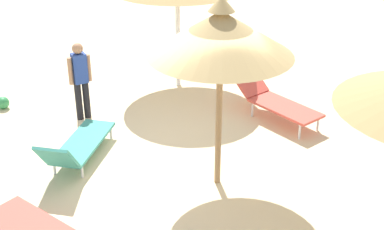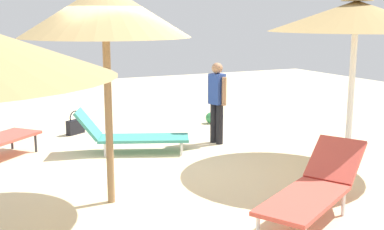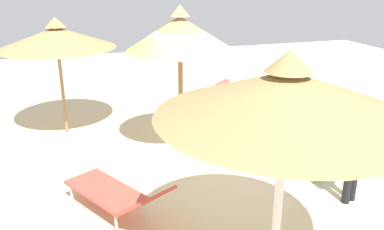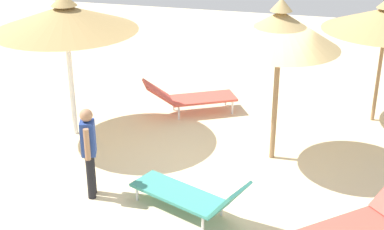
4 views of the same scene
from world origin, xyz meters
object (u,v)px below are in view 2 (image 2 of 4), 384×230
object	(u,v)px
lounge_chair_far_right	(315,186)
beach_ball	(211,118)
lounge_chair_near_left	(129,135)
person_standing_far_left	(217,99)
parasol_umbrella_front	(356,16)
parasol_umbrella_back	(105,11)
handbag	(75,126)

from	to	relation	value
lounge_chair_far_right	beach_ball	distance (m)	5.46
lounge_chair_near_left	person_standing_far_left	world-z (taller)	person_standing_far_left
beach_ball	parasol_umbrella_front	bearing A→B (deg)	-81.25
parasol_umbrella_front	person_standing_far_left	bearing A→B (deg)	122.04
parasol_umbrella_back	lounge_chair_near_left	size ratio (longest dim) A/B	1.46
parasol_umbrella_front	beach_ball	distance (m)	4.39
lounge_chair_far_right	person_standing_far_left	world-z (taller)	person_standing_far_left
lounge_chair_near_left	parasol_umbrella_front	bearing A→B (deg)	-35.92
lounge_chair_near_left	beach_ball	world-z (taller)	lounge_chair_near_left
parasol_umbrella_back	beach_ball	world-z (taller)	parasol_umbrella_back
lounge_chair_far_right	lounge_chair_near_left	xyz separation A→B (m)	(-1.06, 3.75, -0.08)
lounge_chair_far_right	beach_ball	world-z (taller)	lounge_chair_far_right
handbag	person_standing_far_left	bearing A→B (deg)	-40.25
parasol_umbrella_back	lounge_chair_far_right	world-z (taller)	parasol_umbrella_back
person_standing_far_left	beach_ball	distance (m)	1.93
parasol_umbrella_back	person_standing_far_left	distance (m)	3.75
lounge_chair_near_left	person_standing_far_left	distance (m)	1.80
lounge_chair_far_right	lounge_chair_near_left	size ratio (longest dim) A/B	1.01
parasol_umbrella_front	person_standing_far_left	distance (m)	2.91
parasol_umbrella_back	person_standing_far_left	bearing A→B (deg)	37.67
parasol_umbrella_back	parasol_umbrella_front	xyz separation A→B (m)	(4.00, -0.02, -0.06)
parasol_umbrella_front	beach_ball	xyz separation A→B (m)	(-0.57, 3.72, -2.26)
lounge_chair_far_right	person_standing_far_left	bearing A→B (deg)	79.73
parasol_umbrella_front	handbag	size ratio (longest dim) A/B	5.76
person_standing_far_left	parasol_umbrella_back	bearing A→B (deg)	-142.33
parasol_umbrella_front	lounge_chair_near_left	bearing A→B (deg)	144.08
parasol_umbrella_back	person_standing_far_left	world-z (taller)	parasol_umbrella_back
person_standing_far_left	handbag	xyz separation A→B (m)	(-2.27, 1.92, -0.69)
beach_ball	lounge_chair_near_left	bearing A→B (deg)	-148.17
parasol_umbrella_front	lounge_chair_near_left	world-z (taller)	parasol_umbrella_front
lounge_chair_near_left	handbag	size ratio (longest dim) A/B	4.13
parasol_umbrella_back	person_standing_far_left	xyz separation A→B (m)	(2.69, 2.08, -1.58)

